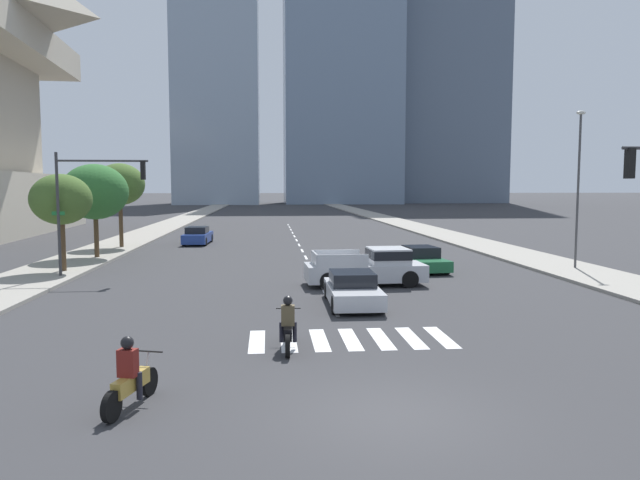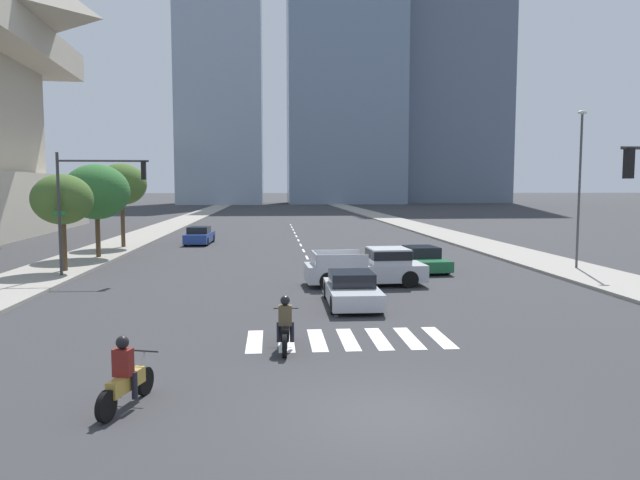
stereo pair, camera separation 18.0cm
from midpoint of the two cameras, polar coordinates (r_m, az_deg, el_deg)
name	(u,v)px [view 2 (the right image)]	position (r m, az deg, el deg)	size (l,w,h in m)	color
ground_plane	(386,416)	(12.03, 6.85, -16.45)	(800.00, 800.00, 0.00)	#333335
sidewalk_east	(492,248)	(44.12, 16.38, -0.70)	(4.00, 260.00, 0.15)	gray
sidewalk_west	(104,251)	(42.70, -19.97, -0.99)	(4.00, 260.00, 0.15)	gray
crosswalk_near	(348,339)	(17.44, 3.02, -9.52)	(5.85, 2.54, 0.01)	silver
lane_divider_center	(301,245)	(44.99, -1.75, -0.48)	(0.14, 50.00, 0.01)	silver
motorcycle_lead	(285,328)	(16.30, -3.04, -8.47)	(0.70, 2.22, 1.49)	black
motorcycle_trailing	(126,379)	(12.72, -17.81, -12.66)	(0.88, 2.03, 1.49)	black
pickup_truck	(371,267)	(26.69, 5.10, -2.63)	(5.39, 2.32, 1.67)	#B7BABF
sedan_green_0	(422,260)	(31.81, 9.97, -1.86)	(2.11, 4.53, 1.26)	#1E6038
sedan_blue_1	(199,236)	(46.61, -11.43, 0.39)	(1.98, 4.62, 1.36)	navy
sedan_silver_2	(352,290)	(22.21, 3.32, -4.83)	(1.91, 4.27, 1.24)	#B7BABF
traffic_signal_far	(92,191)	(30.49, -20.93, 4.40)	(4.57, 0.28, 5.91)	#333335
street_lamp_east	(580,178)	(33.87, 23.88, 5.45)	(0.50, 0.24, 8.19)	#3F3F42
street_tree_nearest	(62,200)	(32.66, -23.44, 3.59)	(3.01, 3.01, 4.92)	#4C3823
street_tree_second	(96,192)	(38.32, -20.61, 4.36)	(3.93, 3.93, 5.63)	#4C3823
street_tree_third	(122,184)	(44.24, -18.45, 5.10)	(3.45, 3.45, 5.91)	#4C3823
office_tower_left_skyline	(221,44)	(160.65, -9.53, 18.14)	(20.81, 23.87, 94.38)	#8C9EB2
office_tower_center_skyline	(345,38)	(162.48, 2.41, 18.88)	(29.70, 21.00, 97.00)	slate
office_tower_right_skyline	(447,3)	(182.03, 12.19, 21.38)	(29.74, 27.86, 112.26)	slate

